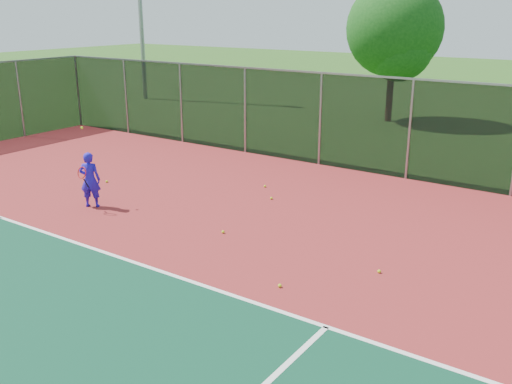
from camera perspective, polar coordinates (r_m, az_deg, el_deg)
ground at (r=8.66m, az=-15.48°, el=-17.67°), size 120.00×120.00×0.00m
court_apron at (r=9.81m, az=-6.43°, el=-12.45°), size 30.00×20.00×0.02m
fence_back at (r=17.61m, az=15.13°, el=6.14°), size 30.00×0.06×3.03m
tennis_player at (r=15.30m, az=-16.27°, el=1.20°), size 0.64×0.70×2.08m
practice_ball_0 at (r=16.50m, az=0.90°, el=0.59°), size 0.07×0.07×0.07m
practice_ball_1 at (r=17.52m, az=-14.69°, el=1.03°), size 0.07×0.07×0.07m
practice_ball_2 at (r=10.70m, az=2.40°, el=-9.34°), size 0.07×0.07×0.07m
practice_ball_4 at (r=15.45m, az=1.55°, el=-0.62°), size 0.07×0.07×0.07m
practice_ball_5 at (r=13.16m, az=-3.31°, el=-4.00°), size 0.07×0.07×0.07m
practice_ball_6 at (r=11.49m, az=12.22°, el=-7.76°), size 0.07×0.07×0.07m
tree_back_left at (r=26.82m, az=13.78°, el=15.17°), size 4.27×4.27×6.28m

